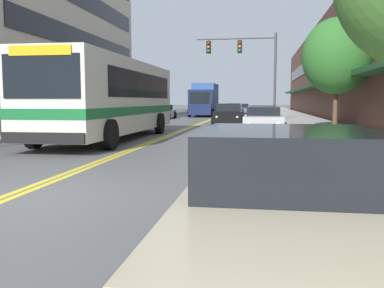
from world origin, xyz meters
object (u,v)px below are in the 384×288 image
car_red_parked_left_far (135,115)px  car_silver_parked_right_end (263,120)px  city_bus (112,96)px  car_charcoal_moving_second (234,110)px  box_truck (204,100)px  traffic_signal_mast (248,59)px  car_white_parked_left_near (162,112)px  car_slate_blue_moving_third (242,109)px  car_beige_parked_right_foreground (290,212)px  street_tree_right_mid (337,56)px  car_black_moving_lead (229,115)px  car_champagne_parked_right_mid (262,116)px  car_dark_grey_parked_right_far (262,112)px

car_red_parked_left_far → car_silver_parked_right_end: (8.72, -7.09, 0.02)m
city_bus → car_charcoal_moving_second: size_ratio=2.79×
box_truck → traffic_signal_mast: bearing=-68.0°
car_white_parked_left_near → car_slate_blue_moving_third: 18.63m
car_beige_parked_right_foreground → car_charcoal_moving_second: size_ratio=1.06×
car_red_parked_left_far → street_tree_right_mid: street_tree_right_mid is taller
car_charcoal_moving_second → traffic_signal_mast: bearing=-83.0°
city_bus → street_tree_right_mid: 11.50m
car_white_parked_left_near → car_charcoal_moving_second: bearing=62.9°
car_black_moving_lead → car_slate_blue_moving_third: size_ratio=0.97×
car_white_parked_left_near → car_black_moving_lead: 10.29m
city_bus → car_champagne_parked_right_mid: (6.31, 11.65, -1.21)m
city_bus → traffic_signal_mast: 16.21m
city_bus → car_charcoal_moving_second: bearing=83.9°
car_red_parked_left_far → street_tree_right_mid: bearing=-26.4°
car_red_parked_left_far → car_silver_parked_right_end: car_silver_parked_right_end is taller
car_champagne_parked_right_mid → car_charcoal_moving_second: bearing=98.9°
car_dark_grey_parked_right_far → box_truck: bearing=141.6°
car_beige_parked_right_foreground → street_tree_right_mid: size_ratio=0.79×
car_silver_parked_right_end → car_black_moving_lead: 7.58m
car_slate_blue_moving_third → street_tree_right_mid: street_tree_right_mid is taller
car_charcoal_moving_second → car_black_moving_lead: bearing=-87.5°
street_tree_right_mid → box_truck: bearing=113.8°
city_bus → car_dark_grey_parked_right_far: (6.34, 22.18, -1.25)m
city_bus → car_silver_parked_right_end: (6.30, 4.49, -1.20)m
car_white_parked_left_near → car_red_parked_left_far: car_red_parked_left_far is taller
car_champagne_parked_right_mid → car_dark_grey_parked_right_far: car_champagne_parked_right_mid is taller
car_beige_parked_right_foreground → car_silver_parked_right_end: (-0.09, 17.94, -0.01)m
car_beige_parked_right_foreground → car_black_moving_lead: size_ratio=1.04×
city_bus → car_white_parked_left_near: bearing=97.0°
car_dark_grey_parked_right_far → city_bus: bearing=-105.9°
car_charcoal_moving_second → car_slate_blue_moving_third: 6.37m
city_bus → car_black_moving_lead: 12.49m
car_red_parked_left_far → car_beige_parked_right_foreground: car_beige_parked_right_foreground is taller
car_red_parked_left_far → car_champagne_parked_right_mid: car_champagne_parked_right_mid is taller
car_dark_grey_parked_right_far → car_white_parked_left_near: bearing=-164.2°
car_dark_grey_parked_right_far → street_tree_right_mid: 17.42m
car_white_parked_left_near → car_beige_parked_right_foreground: car_beige_parked_right_foreground is taller
car_red_parked_left_far → car_beige_parked_right_foreground: 26.54m
car_slate_blue_moving_third → traffic_signal_mast: bearing=-86.7°
car_charcoal_moving_second → street_tree_right_mid: size_ratio=0.74×
car_silver_parked_right_end → car_black_moving_lead: bearing=106.8°
car_white_parked_left_near → car_charcoal_moving_second: 12.55m
car_beige_parked_right_foreground → car_slate_blue_moving_third: 50.72m
city_bus → traffic_signal_mast: (5.23, 15.08, 2.83)m
car_slate_blue_moving_third → street_tree_right_mid: (5.99, -31.75, 3.26)m
car_white_parked_left_near → street_tree_right_mid: 19.13m
car_white_parked_left_near → car_dark_grey_parked_right_far: (8.76, 2.49, -0.02)m
box_truck → car_black_moving_lead: bearing=-76.5°
car_white_parked_left_near → traffic_signal_mast: bearing=-31.1°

